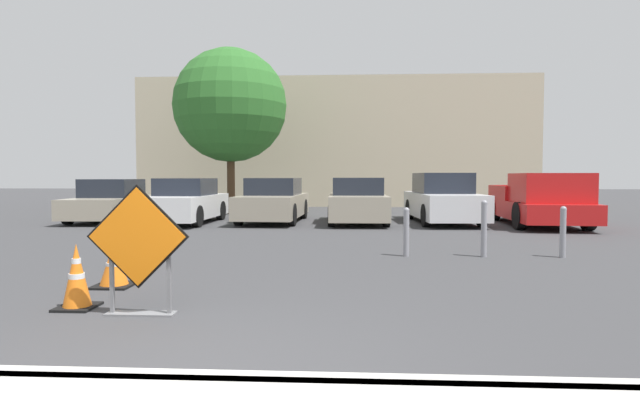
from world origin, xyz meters
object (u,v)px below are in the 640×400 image
traffic_cone_third (133,253)px  pickup_truck (540,202)px  bollard_third (563,230)px  parked_car_second (186,202)px  bollard_second (484,227)px  road_closed_sign (138,247)px  parked_car_third (274,201)px  traffic_cone_second (114,265)px  traffic_cone_nearest (77,277)px  parked_car_fourth (358,202)px  parked_car_fifth (443,200)px  bollard_nearest (406,230)px  parked_car_nearest (112,202)px

traffic_cone_third → pickup_truck: bearing=39.7°
bollard_third → parked_car_second: bearing=145.2°
pickup_truck → bollard_second: bearing=64.9°
road_closed_sign → parked_car_third: 11.35m
parked_car_third → bollard_third: (6.51, -7.09, -0.18)m
road_closed_sign → traffic_cone_second: road_closed_sign is taller
road_closed_sign → traffic_cone_second: (-0.95, 1.40, -0.46)m
traffic_cone_nearest → traffic_cone_third: traffic_cone_nearest is taller
parked_car_second → road_closed_sign: bearing=106.7°
parked_car_third → bollard_second: (5.05, -7.09, -0.12)m
traffic_cone_second → pickup_truck: (9.16, 8.96, 0.44)m
parked_car_fourth → bollard_third: 7.73m
parked_car_fourth → parked_car_fifth: (2.81, 0.30, 0.06)m
traffic_cone_second → traffic_cone_third: 1.17m
traffic_cone_nearest → road_closed_sign: bearing=-17.2°
traffic_cone_third → pickup_truck: 12.23m
parked_car_second → parked_car_fifth: (8.43, 0.62, 0.07)m
traffic_cone_second → bollard_third: bollard_third is taller
traffic_cone_second → bollard_second: (5.81, 2.86, 0.27)m
traffic_cone_nearest → parked_car_fifth: (6.27, 11.09, 0.39)m
road_closed_sign → parked_car_second: parked_car_second is taller
traffic_cone_third → bollard_second: bearing=15.8°
traffic_cone_third → bollard_third: bearing=12.8°
traffic_cone_nearest → traffic_cone_third: (-0.35, 2.29, -0.08)m
road_closed_sign → pickup_truck: bearing=51.6°
parked_car_fifth → bollard_second: 7.11m
traffic_cone_nearest → bollard_second: size_ratio=0.70×
road_closed_sign → traffic_cone_third: size_ratio=2.42×
bollard_nearest → traffic_cone_third: bearing=-159.6°
traffic_cone_second → parked_car_second: size_ratio=0.14×
parked_car_fifth → pickup_truck: size_ratio=0.92×
road_closed_sign → pickup_truck: size_ratio=0.28×
parked_car_fourth → parked_car_fifth: bearing=-174.4°
parked_car_second → parked_car_fourth: (5.62, 0.32, 0.01)m
traffic_cone_second → parked_car_second: parked_car_second is taller
bollard_nearest → bollard_third: bearing=0.0°
parked_car_fifth → pickup_truck: 2.96m
parked_car_nearest → bollard_second: 12.86m
bollard_third → bollard_second: bearing=180.0°
road_closed_sign → parked_car_third: parked_car_third is taller
bollard_third → traffic_cone_third: bearing=-167.2°
parked_car_third → bollard_nearest: size_ratio=4.80×
traffic_cone_nearest → bollard_nearest: size_ratio=0.80×
traffic_cone_third → parked_car_nearest: (-4.62, 8.89, 0.37)m
road_closed_sign → traffic_cone_nearest: road_closed_sign is taller
parked_car_third → pickup_truck: 8.46m
parked_car_third → traffic_cone_third: bearing=85.9°
traffic_cone_nearest → parked_car_second: 10.69m
bollard_nearest → bollard_second: bearing=0.0°
bollard_third → road_closed_sign: bearing=-146.0°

